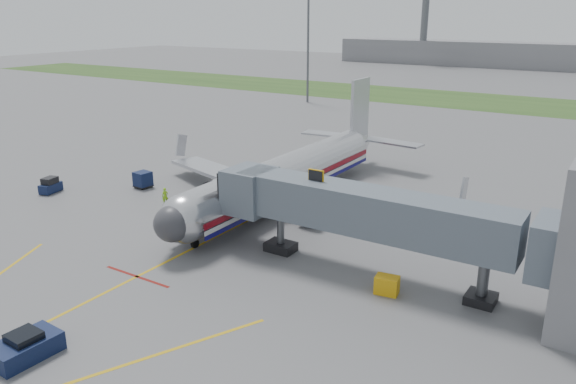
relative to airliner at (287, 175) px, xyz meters
The scene contains 16 objects.
ground 15.48m from the airliner, 90.01° to the right, with size 400.00×400.00×0.00m, color #565659.
grass_strip 74.80m from the airliner, 90.00° to the left, with size 300.00×25.00×0.01m, color #2D4C1E.
apron_markings 22.80m from the airliner, 90.01° to the right, with size 21.52×50.00×0.01m.
airliner is the anchor object (origin of this frame).
jet_bridge 16.54m from the airliner, 38.56° to the right, with size 25.30×4.00×6.90m.
light_mast_left 62.96m from the airliner, 118.72° to the left, with size 2.00×0.44×20.40m.
distant_terminal 155.08m from the airliner, 93.70° to the left, with size 120.00×14.00×8.00m, color slate.
control_tower 155.70m from the airliner, 104.96° to the left, with size 4.00×4.00×30.00m.
pushback_tug 29.21m from the airliner, 85.71° to the right, with size 2.25×3.51×1.42m.
baggage_tug 24.13m from the airliner, 154.11° to the right, with size 1.63×2.45×1.57m.
baggage_cart_a 10.63m from the airliner, 106.64° to the right, with size 2.23×2.23×1.85m.
baggage_cart_b 15.69m from the airliner, 163.94° to the right, with size 1.70×1.70×1.68m.
baggage_cart_c 6.33m from the airliner, 119.80° to the right, with size 1.63×1.63×1.50m.
belt_loader 4.29m from the airliner, 131.96° to the right, with size 2.01×4.59×2.17m.
ground_power_cart 19.87m from the airliner, 38.30° to the right, with size 1.63×1.21×1.20m.
ramp_worker 11.69m from the airliner, 142.65° to the right, with size 0.60×0.39×1.63m, color #82CF18.
Camera 1 is at (27.64, -28.01, 17.44)m, focal length 35.00 mm.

